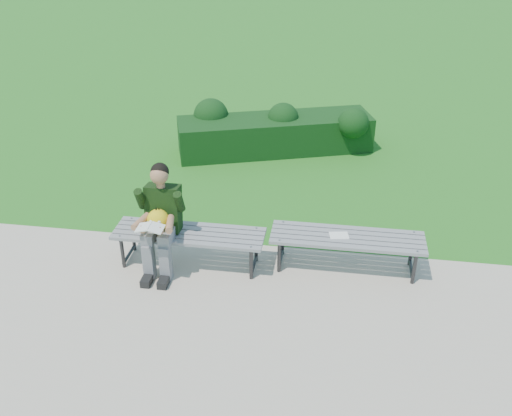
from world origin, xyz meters
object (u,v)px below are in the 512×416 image
object	(u,v)px
hedge	(274,131)
seated_boy	(160,217)
bench_left	(189,236)
bench_right	(347,240)
paper_sheet	(339,235)

from	to	relation	value
hedge	seated_boy	world-z (taller)	seated_boy
bench_left	bench_right	world-z (taller)	same
bench_left	bench_right	size ratio (longest dim) A/B	1.00
bench_left	bench_right	xyz separation A→B (m)	(1.86, 0.19, 0.00)
bench_left	paper_sheet	bearing A→B (deg)	6.18
seated_boy	paper_sheet	xyz separation A→B (m)	(2.06, 0.29, -0.24)
hedge	seated_boy	bearing A→B (deg)	-103.12
hedge	bench_left	xyz separation A→B (m)	(-0.57, -3.64, 0.05)
seated_boy	paper_sheet	size ratio (longest dim) A/B	5.37
bench_left	paper_sheet	distance (m)	1.78
paper_sheet	hedge	bearing A→B (deg)	109.07
hedge	paper_sheet	xyz separation A→B (m)	(1.19, -3.45, 0.11)
bench_left	paper_sheet	xyz separation A→B (m)	(1.76, 0.19, 0.06)
bench_left	seated_boy	bearing A→B (deg)	-162.17
bench_left	hedge	bearing A→B (deg)	81.08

